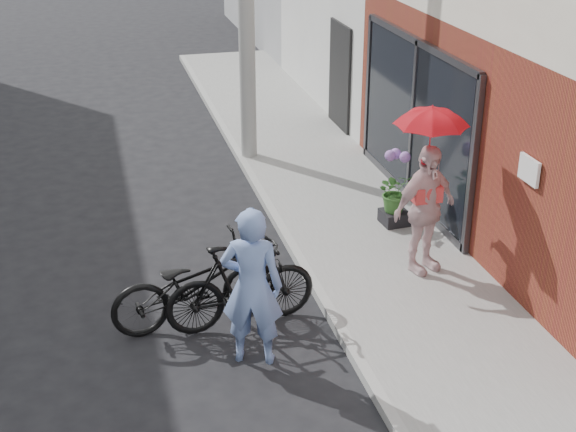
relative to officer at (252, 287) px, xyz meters
name	(u,v)px	position (x,y,z in m)	size (l,w,h in m)	color
ground	(264,354)	(0.14, 0.07, -0.92)	(80.00, 80.00, 0.00)	black
sidewalk	(379,249)	(2.24, 2.07, -0.86)	(2.20, 24.00, 0.12)	gray
curb	(299,259)	(1.08, 2.07, -0.86)	(0.12, 24.00, 0.12)	#9E9E99
officer	(252,287)	(0.00, 0.00, 0.00)	(0.67, 0.44, 1.83)	#6E88C4
bike_left	(195,284)	(-0.49, 0.89, -0.39)	(0.70, 2.02, 1.06)	black
bike_right	(241,285)	(0.02, 0.72, -0.37)	(0.51, 1.80, 1.08)	black
kimono_woman	(425,209)	(2.52, 1.28, 0.06)	(1.00, 0.42, 1.71)	beige
parasol	(432,116)	(2.52, 1.28, 1.30)	(0.87, 0.87, 0.77)	red
planter	(394,217)	(2.71, 2.69, -0.70)	(0.38, 0.38, 0.20)	black
potted_plant	(396,192)	(2.71, 2.69, -0.29)	(0.55, 0.48, 0.61)	#336528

